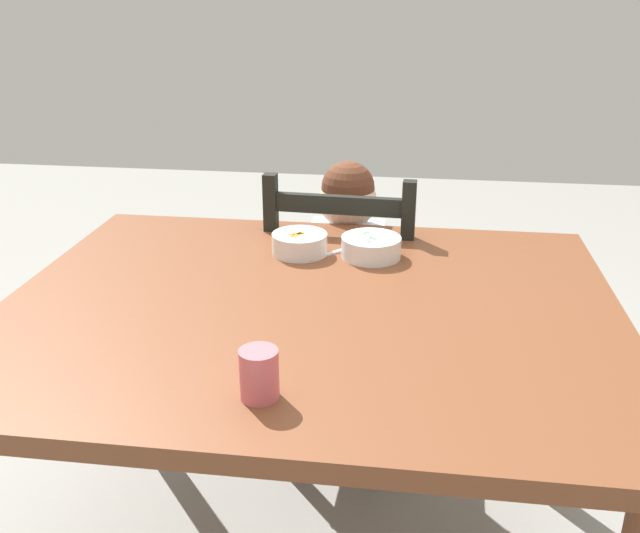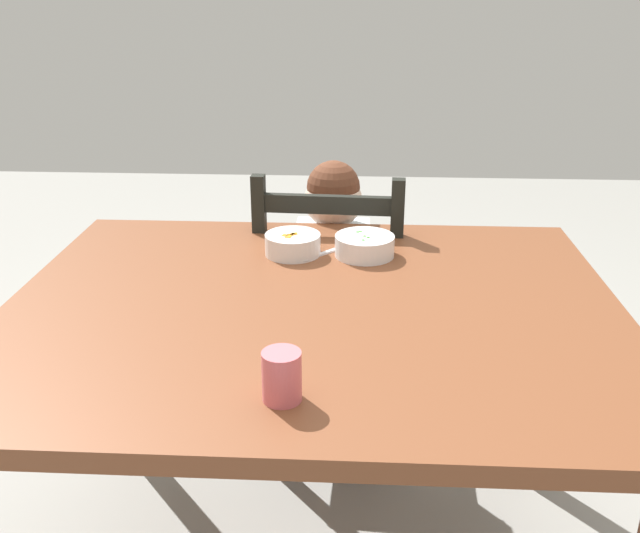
{
  "view_description": "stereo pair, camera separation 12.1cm",
  "coord_description": "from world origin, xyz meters",
  "px_view_note": "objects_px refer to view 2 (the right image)",
  "views": [
    {
      "loc": [
        0.21,
        -1.38,
        1.42
      ],
      "look_at": [
        0.01,
        0.09,
        0.82
      ],
      "focal_mm": 39.73,
      "sensor_mm": 36.0,
      "label": 1
    },
    {
      "loc": [
        0.09,
        -1.39,
        1.42
      ],
      "look_at": [
        0.01,
        0.09,
        0.82
      ],
      "focal_mm": 39.73,
      "sensor_mm": 36.0,
      "label": 2
    }
  ],
  "objects_px": {
    "bowl_of_carrots": "(293,244)",
    "drinking_cup": "(282,376)",
    "bowl_of_peas": "(365,245)",
    "dining_chair": "(331,319)",
    "spoon": "(311,257)",
    "child_figure": "(332,268)",
    "dining_table": "(313,342)"
  },
  "relations": [
    {
      "from": "bowl_of_carrots",
      "to": "drinking_cup",
      "type": "xyz_separation_m",
      "value": [
        0.04,
        -0.67,
        0.02
      ]
    },
    {
      "from": "bowl_of_peas",
      "to": "bowl_of_carrots",
      "type": "relative_size",
      "value": 1.07
    },
    {
      "from": "bowl_of_carrots",
      "to": "bowl_of_peas",
      "type": "bearing_deg",
      "value": 0.02
    },
    {
      "from": "dining_chair",
      "to": "spoon",
      "type": "xyz_separation_m",
      "value": [
        -0.04,
        -0.33,
        0.33
      ]
    },
    {
      "from": "bowl_of_carrots",
      "to": "spoon",
      "type": "relative_size",
      "value": 1.24
    },
    {
      "from": "bowl_of_carrots",
      "to": "drinking_cup",
      "type": "distance_m",
      "value": 0.68
    },
    {
      "from": "spoon",
      "to": "drinking_cup",
      "type": "relative_size",
      "value": 1.29
    },
    {
      "from": "bowl_of_peas",
      "to": "drinking_cup",
      "type": "height_order",
      "value": "drinking_cup"
    },
    {
      "from": "child_figure",
      "to": "bowl_of_carrots",
      "type": "xyz_separation_m",
      "value": [
        -0.09,
        -0.29,
        0.18
      ]
    },
    {
      "from": "dining_table",
      "to": "bowl_of_peas",
      "type": "distance_m",
      "value": 0.34
    },
    {
      "from": "spoon",
      "to": "drinking_cup",
      "type": "distance_m",
      "value": 0.64
    },
    {
      "from": "bowl_of_carrots",
      "to": "spoon",
      "type": "distance_m",
      "value": 0.06
    },
    {
      "from": "dining_table",
      "to": "dining_chair",
      "type": "distance_m",
      "value": 0.63
    },
    {
      "from": "dining_chair",
      "to": "child_figure",
      "type": "distance_m",
      "value": 0.17
    },
    {
      "from": "bowl_of_peas",
      "to": "spoon",
      "type": "xyz_separation_m",
      "value": [
        -0.14,
        -0.03,
        -0.02
      ]
    },
    {
      "from": "child_figure",
      "to": "bowl_of_peas",
      "type": "xyz_separation_m",
      "value": [
        0.09,
        -0.29,
        0.18
      ]
    },
    {
      "from": "child_figure",
      "to": "drinking_cup",
      "type": "relative_size",
      "value": 10.62
    },
    {
      "from": "child_figure",
      "to": "spoon",
      "type": "distance_m",
      "value": 0.36
    },
    {
      "from": "dining_chair",
      "to": "bowl_of_peas",
      "type": "xyz_separation_m",
      "value": [
        0.09,
        -0.3,
        0.36
      ]
    },
    {
      "from": "spoon",
      "to": "child_figure",
      "type": "bearing_deg",
      "value": 82.29
    },
    {
      "from": "dining_chair",
      "to": "bowl_of_carrots",
      "type": "bearing_deg",
      "value": -106.59
    },
    {
      "from": "spoon",
      "to": "drinking_cup",
      "type": "height_order",
      "value": "drinking_cup"
    },
    {
      "from": "child_figure",
      "to": "bowl_of_carrots",
      "type": "distance_m",
      "value": 0.36
    },
    {
      "from": "dining_chair",
      "to": "spoon",
      "type": "relative_size",
      "value": 8.21
    },
    {
      "from": "child_figure",
      "to": "bowl_of_peas",
      "type": "bearing_deg",
      "value": -72.7
    },
    {
      "from": "dining_chair",
      "to": "spoon",
      "type": "distance_m",
      "value": 0.47
    },
    {
      "from": "dining_table",
      "to": "child_figure",
      "type": "xyz_separation_m",
      "value": [
        0.02,
        0.58,
        -0.06
      ]
    },
    {
      "from": "spoon",
      "to": "bowl_of_carrots",
      "type": "bearing_deg",
      "value": 147.54
    },
    {
      "from": "child_figure",
      "to": "spoon",
      "type": "relative_size",
      "value": 8.26
    },
    {
      "from": "dining_table",
      "to": "dining_chair",
      "type": "height_order",
      "value": "dining_chair"
    },
    {
      "from": "bowl_of_carrots",
      "to": "drinking_cup",
      "type": "bearing_deg",
      "value": -86.37
    },
    {
      "from": "dining_chair",
      "to": "bowl_of_carrots",
      "type": "height_order",
      "value": "dining_chair"
    }
  ]
}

